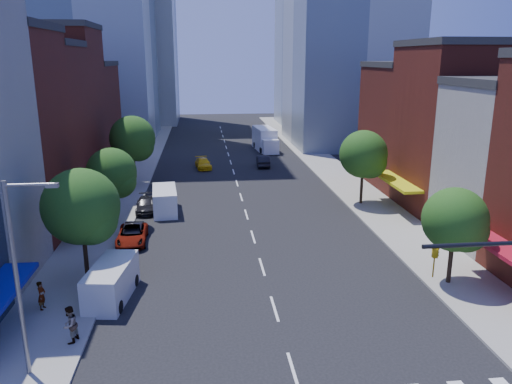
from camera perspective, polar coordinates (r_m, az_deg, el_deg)
ground at (r=24.51m, az=4.29°, el=-19.78°), size 220.00×220.00×0.00m
sidewalk_left at (r=61.94m, az=-14.08°, el=1.64°), size 5.00×120.00×0.15m
sidewalk_right at (r=63.49m, az=8.87°, el=2.24°), size 5.00×120.00×0.15m
bldg_left_3 at (r=52.06m, az=-25.55°, el=6.46°), size 12.00×8.00×15.00m
bldg_left_4 at (r=59.99m, az=-23.07°, el=8.65°), size 12.00×9.00×17.00m
bldg_left_5 at (r=69.30m, az=-20.71°, el=7.92°), size 12.00×10.00×13.00m
bldg_right_2 at (r=50.75m, az=23.35°, el=6.51°), size 12.00×10.00×15.00m
bldg_right_3 at (r=59.70m, az=18.59°, el=7.10°), size 12.00×10.00×13.00m
streetlight at (r=23.84m, az=-25.37°, el=-7.89°), size 2.25×0.25×9.00m
tree_left_near at (r=32.85m, az=-19.11°, el=-1.90°), size 4.80×4.80×7.30m
tree_left_mid at (r=43.37m, az=-16.00°, el=1.89°), size 4.20×4.20×6.65m
tree_left_far at (r=56.84m, az=-13.78°, el=5.76°), size 5.00×5.00×7.75m
tree_right_near at (r=33.21m, az=22.04°, el=-3.22°), size 4.00×4.00×6.20m
tree_right_far at (r=49.09m, az=12.36°, el=4.02°), size 4.60×4.60×7.20m
parked_car_front at (r=32.21m, az=-15.93°, el=-9.84°), size 1.82×4.33×1.46m
parked_car_second at (r=40.68m, az=-13.86°, el=-4.52°), size 1.45×3.97×1.30m
parked_car_third at (r=40.13m, az=-13.96°, el=-4.78°), size 2.35×4.86×1.33m
parked_car_rear at (r=47.94m, az=-12.43°, el=-1.43°), size 2.06×4.62×1.32m
cargo_van_near at (r=31.29m, az=-16.27°, el=-9.94°), size 2.72×5.33×2.17m
cargo_van_far at (r=47.18m, az=-10.38°, el=-1.00°), size 2.58×5.48×2.27m
taxi at (r=65.57m, az=-6.05°, el=3.26°), size 2.36×4.68×1.30m
traffic_car_oncoming at (r=66.44m, az=0.82°, el=3.58°), size 1.74×4.53×1.47m
traffic_car_far at (r=84.03m, az=1.43°, el=5.97°), size 1.91×4.10×1.36m
box_truck at (r=78.03m, az=1.05°, el=5.97°), size 3.28×8.78×3.46m
pedestrian_near at (r=31.28m, az=-23.31°, el=-10.79°), size 0.47×0.66×1.69m
pedestrian_far at (r=27.36m, az=-20.51°, el=-14.02°), size 0.99×1.12×1.94m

